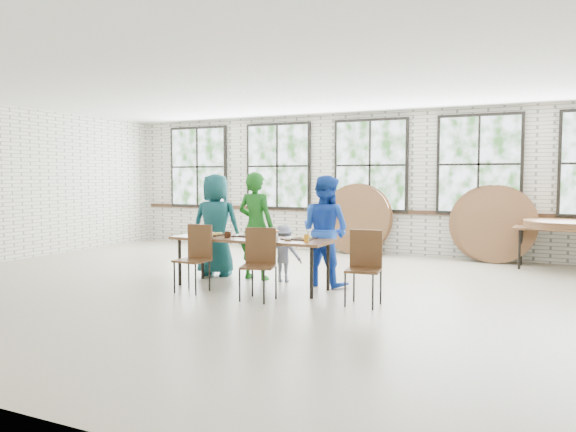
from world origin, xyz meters
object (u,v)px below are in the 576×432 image
chair_near_right (259,257)px  storage_table (569,231)px  chair_near_left (196,252)px  dining_table (252,241)px

chair_near_right → storage_table: bearing=32.1°
chair_near_left → chair_near_right: 1.07m
chair_near_right → storage_table: size_ratio=0.52×
chair_near_left → storage_table: chair_near_left is taller
dining_table → chair_near_left: size_ratio=2.53×
dining_table → storage_table: bearing=41.3°
storage_table → dining_table: bearing=-135.4°
chair_near_left → storage_table: size_ratio=0.52×
chair_near_right → storage_table: chair_near_right is taller
dining_table → chair_near_left: 0.83m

